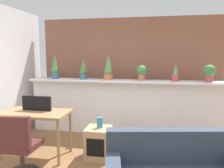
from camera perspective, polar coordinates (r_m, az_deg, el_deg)
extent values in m
cube|color=white|center=(4.63, 3.52, -6.32)|extent=(4.07, 0.16, 1.12)
cube|color=white|center=(4.49, 3.52, 0.76)|extent=(4.07, 0.38, 0.04)
cube|color=#935B47|center=(5.11, 4.43, 2.83)|extent=(4.07, 0.10, 2.50)
cylinder|color=#386B84|center=(4.88, -14.54, 2.16)|extent=(0.15, 0.15, 0.14)
sphere|color=#4C9347|center=(4.87, -14.58, 3.50)|extent=(0.14, 0.14, 0.14)
cone|color=#4C9347|center=(4.86, -14.66, 5.74)|extent=(0.12, 0.12, 0.32)
cylinder|color=#386B84|center=(4.67, -7.44, 1.94)|extent=(0.15, 0.15, 0.12)
sphere|color=#3D843D|center=(4.66, -7.46, 3.22)|extent=(0.15, 0.15, 0.15)
cone|color=#3D843D|center=(4.65, -7.49, 4.90)|extent=(0.13, 0.13, 0.21)
cylinder|color=#C66B42|center=(4.54, -0.99, 1.89)|extent=(0.18, 0.18, 0.13)
sphere|color=#4C9347|center=(4.53, -1.00, 3.31)|extent=(0.16, 0.16, 0.16)
cone|color=#4C9347|center=(4.52, -1.00, 5.79)|extent=(0.14, 0.14, 0.33)
cylinder|color=#C66B42|center=(4.47, 7.66, 1.71)|extent=(0.13, 0.13, 0.12)
sphere|color=#3D843D|center=(4.45, 7.69, 3.49)|extent=(0.21, 0.21, 0.21)
cylinder|color=#B7474C|center=(4.43, 16.11, 1.50)|extent=(0.14, 0.14, 0.13)
cone|color=#669E4C|center=(4.41, 16.19, 3.63)|extent=(0.10, 0.10, 0.20)
cylinder|color=#B7474C|center=(4.57, 23.81, 1.29)|extent=(0.14, 0.14, 0.13)
sphere|color=#3D843D|center=(4.56, 23.91, 3.16)|extent=(0.23, 0.23, 0.23)
cylinder|color=#99754C|center=(3.52, -13.78, -14.64)|extent=(0.04, 0.04, 0.71)
cylinder|color=#99754C|center=(4.40, -23.16, -10.47)|extent=(0.04, 0.04, 0.71)
cylinder|color=#99754C|center=(3.95, -10.72, -12.05)|extent=(0.04, 0.04, 0.71)
cube|color=#99754C|center=(3.83, -19.27, -7.08)|extent=(1.10, 0.60, 0.04)
cube|color=black|center=(3.87, -18.94, -4.75)|extent=(0.51, 0.04, 0.24)
cylinder|color=#333333|center=(3.42, -22.23, -17.77)|extent=(0.06, 0.06, 0.34)
cube|color=#4C2323|center=(3.34, -22.42, -14.50)|extent=(0.44, 0.44, 0.08)
cube|color=#4C2323|center=(3.10, -24.29, -11.41)|extent=(0.44, 0.11, 0.42)
cube|color=tan|center=(3.72, -3.52, -14.93)|extent=(0.40, 0.40, 0.50)
cube|color=black|center=(3.55, -4.30, -16.07)|extent=(0.28, 0.04, 0.28)
cylinder|color=teal|center=(3.61, -3.18, -9.94)|extent=(0.10, 0.10, 0.17)
cube|color=#333D4C|center=(2.80, 15.21, -15.16)|extent=(1.56, 0.45, 0.40)
cube|color=#333D4C|center=(2.49, 0.27, -20.96)|extent=(0.30, 0.78, 0.16)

